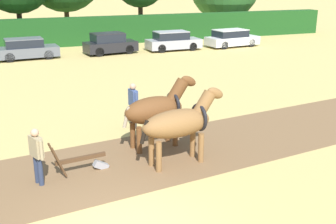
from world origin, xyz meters
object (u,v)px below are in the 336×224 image
object	(u,v)px
farmer_at_plow	(37,152)
parked_car_center_left	(27,49)
draft_horse_lead_left	(180,123)
plow	(85,162)
parked_car_center_right	(173,41)
draft_horse_lead_right	(157,109)
farmer_beside_team	(133,102)
parked_car_center	(110,44)
parked_car_right	(232,38)

from	to	relation	value
farmer_at_plow	parked_car_center_left	bearing A→B (deg)	64.57
draft_horse_lead_left	plow	bearing A→B (deg)	164.46
draft_horse_lead_left	parked_car_center_right	xyz separation A→B (m)	(7.64, 19.71, -0.60)
farmer_at_plow	parked_car_center_left	distance (m)	19.84
draft_horse_lead_right	parked_car_center_left	xyz separation A→B (m)	(-3.13, 18.40, -0.61)
farmer_beside_team	parked_car_center_right	world-z (taller)	farmer_beside_team
parked_car_center_left	parked_car_center_right	bearing A→B (deg)	-5.08
draft_horse_lead_left	farmer_at_plow	bearing A→B (deg)	171.35
plow	parked_car_center_left	distance (m)	19.52
farmer_at_plow	parked_car_center_right	size ratio (longest dim) A/B	0.39
parked_car_center_left	draft_horse_lead_left	bearing A→B (deg)	-84.47
parked_car_center	parked_car_right	xyz separation A→B (m)	(10.19, -0.35, -0.06)
draft_horse_lead_right	farmer_at_plow	bearing A→B (deg)	-167.64
plow	parked_car_center_right	distance (m)	21.96
plow	parked_car_center_left	world-z (taller)	parked_car_center_left
farmer_beside_team	parked_car_center	size ratio (longest dim) A/B	0.44
farmer_beside_team	parked_car_right	world-z (taller)	farmer_beside_team
parked_car_center_left	farmer_at_plow	bearing A→B (deg)	-96.46
plow	farmer_beside_team	world-z (taller)	farmer_beside_team
draft_horse_lead_left	farmer_beside_team	bearing A→B (deg)	89.41
plow	parked_car_center	size ratio (longest dim) A/B	0.43
draft_horse_lead_left	parked_car_center_right	distance (m)	21.15
draft_horse_lead_right	farmer_beside_team	bearing A→B (deg)	89.04
farmer_beside_team	farmer_at_plow	bearing A→B (deg)	-143.66
parked_car_center_left	parked_car_right	bearing A→B (deg)	-5.10
parked_car_center_left	parked_car_center	xyz separation A→B (m)	(5.96, 0.02, 0.04)
parked_car_center_left	draft_horse_lead_right	bearing A→B (deg)	-84.27
farmer_beside_team	parked_car_right	bearing A→B (deg)	44.23
parked_car_center	parked_car_right	bearing A→B (deg)	-9.63
parked_car_right	parked_car_center_right	bearing A→B (deg)	172.20
parked_car_center_left	parked_car_center	world-z (taller)	parked_car_center
draft_horse_lead_left	plow	world-z (taller)	draft_horse_lead_left
parked_car_center_right	parked_car_right	size ratio (longest dim) A/B	0.93
draft_horse_lead_left	farmer_beside_team	distance (m)	3.62
draft_horse_lead_left	parked_car_center_left	bearing A→B (deg)	92.33
farmer_at_plow	farmer_beside_team	world-z (taller)	farmer_beside_team
parked_car_center_left	plow	bearing A→B (deg)	-92.53
farmer_at_plow	parked_car_right	xyz separation A→B (m)	(17.03, 19.48, -0.26)
farmer_at_plow	parked_car_center	distance (m)	20.98
draft_horse_lead_left	parked_car_center_right	world-z (taller)	draft_horse_lead_left
farmer_at_plow	draft_horse_lead_left	bearing A→B (deg)	-24.43
plow	parked_car_right	world-z (taller)	parked_car_right
plow	parked_car_center_left	bearing A→B (deg)	84.27
plow	farmer_at_plow	world-z (taller)	farmer_at_plow
parked_car_center_right	parked_car_right	world-z (taller)	parked_car_center_right
draft_horse_lead_right	parked_car_center_right	xyz separation A→B (m)	(7.83, 18.18, -0.60)
parked_car_center	parked_car_center_left	bearing A→B (deg)	172.53
draft_horse_lead_left	parked_car_right	world-z (taller)	draft_horse_lead_left
draft_horse_lead_left	parked_car_center	distance (m)	20.13
parked_car_center_right	parked_car_right	xyz separation A→B (m)	(5.19, -0.11, -0.03)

